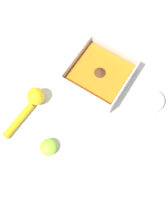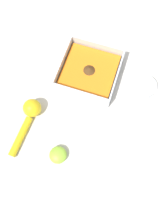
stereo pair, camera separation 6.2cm
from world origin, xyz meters
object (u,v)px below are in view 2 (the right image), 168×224
lemon_half (58,155)px  lemon_squeezer (29,115)px  square_dish (89,73)px  spice_bowl (144,87)px

lemon_half → lemon_squeezer: bearing=145.5°
lemon_squeezer → lemon_half: (0.14, -0.10, -0.01)m
square_dish → lemon_half: bearing=-91.0°
spice_bowl → lemon_squeezer: 0.43m
square_dish → spice_bowl: 0.21m
square_dish → spice_bowl: size_ratio=2.47×
square_dish → lemon_squeezer: size_ratio=1.03×
square_dish → lemon_half: (-0.01, -0.33, -0.01)m
spice_bowl → lemon_squeezer: (-0.36, -0.23, 0.01)m
spice_bowl → lemon_squeezer: bearing=-146.9°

